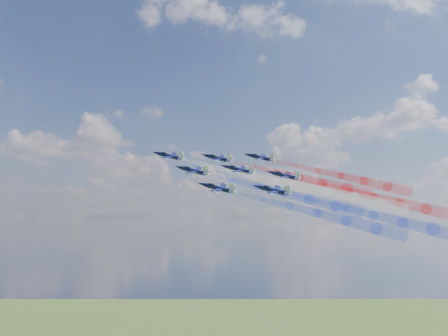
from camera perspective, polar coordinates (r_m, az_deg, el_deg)
jet_lead at (r=179.03m, az=-5.82°, el=1.27°), size 15.12×15.48×8.96m
trail_lead at (r=169.86m, az=2.96°, el=-0.84°), size 30.16×40.77×16.70m
jet_inner_left at (r=166.69m, az=-3.26°, el=-0.29°), size 15.12×15.48×8.96m
trail_inner_left at (r=159.09m, az=6.29°, el=-2.63°), size 30.16×40.77×16.70m
jet_inner_right at (r=184.92m, az=-0.66°, el=1.05°), size 15.12×15.48×8.96m
trail_inner_right at (r=178.19m, az=8.00°, el=-0.99°), size 30.16×40.77×16.70m
jet_outer_left at (r=153.24m, az=-0.62°, el=-2.15°), size 15.12×15.48×8.96m
trail_outer_left at (r=147.36m, az=9.90°, el=-4.75°), size 30.16×40.77×16.70m
jet_center_third at (r=170.69m, az=1.58°, el=-0.18°), size 15.12×15.48×8.96m
trail_center_third at (r=165.37m, az=11.03°, el=-2.42°), size 30.16×40.77×16.70m
jet_outer_right at (r=192.21m, az=3.89°, el=1.12°), size 15.12×15.48×8.96m
trail_outer_right at (r=187.60m, az=12.29°, el=-0.83°), size 30.16×40.77×16.70m
jet_rear_left at (r=157.25m, az=5.26°, el=-2.37°), size 15.12×15.48×8.96m
trail_rear_left at (r=154.20m, az=15.59°, el=-4.82°), size 30.16×40.77×16.70m
jet_rear_right at (r=177.18m, az=6.45°, el=-0.80°), size 15.12×15.48×8.96m
trail_rear_right at (r=174.23m, az=15.61°, el=-2.94°), size 30.16×40.77×16.70m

